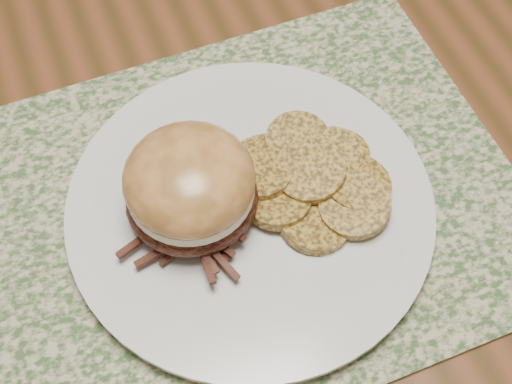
% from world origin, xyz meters
% --- Properties ---
extents(placemat, '(0.45, 0.33, 0.00)m').
position_xyz_m(placemat, '(0.19, -0.08, 0.75)').
color(placemat, '#37542B').
rests_on(placemat, dining_table).
extents(dinner_plate, '(0.26, 0.26, 0.02)m').
position_xyz_m(dinner_plate, '(0.20, -0.09, 0.76)').
color(dinner_plate, silver).
rests_on(dinner_plate, placemat).
extents(pork_sandwich, '(0.11, 0.10, 0.07)m').
position_xyz_m(pork_sandwich, '(0.16, -0.08, 0.80)').
color(pork_sandwich, black).
rests_on(pork_sandwich, dinner_plate).
extents(roasted_potatoes, '(0.13, 0.14, 0.03)m').
position_xyz_m(roasted_potatoes, '(0.25, -0.09, 0.78)').
color(roasted_potatoes, '#A78031').
rests_on(roasted_potatoes, dinner_plate).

